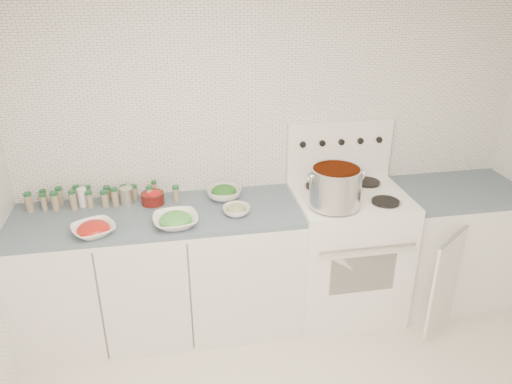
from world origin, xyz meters
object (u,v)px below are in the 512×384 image
at_px(stock_pot, 335,185).
at_px(bowl_tomato, 93,229).
at_px(bowl_snowpea, 176,220).
at_px(stove, 345,249).

distance_m(stock_pot, bowl_tomato, 1.50).
bearing_deg(bowl_snowpea, stock_pot, 0.95).
xyz_separation_m(bowl_tomato, bowl_snowpea, (0.48, 0.02, 0.00)).
height_order(stove, bowl_tomato, stove).
height_order(stock_pot, bowl_snowpea, stock_pot).
bearing_deg(stove, stock_pot, -136.09).
xyz_separation_m(stock_pot, bowl_tomato, (-1.50, -0.04, -0.15)).
relative_size(stock_pot, bowl_snowpea, 1.19).
bearing_deg(stock_pot, stove, 43.91).
relative_size(stock_pot, bowl_tomato, 1.09).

